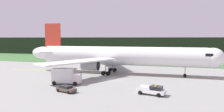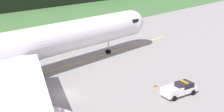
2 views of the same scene
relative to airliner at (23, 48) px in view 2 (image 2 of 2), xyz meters
The scene contains 5 objects.
ground 10.81m from the airliner, 85.42° to the right, with size 320.00×320.00×0.00m, color gray.
taxiway_centerline_main 5.32m from the airliner, ahead, with size 77.08×0.30×0.01m, color yellow.
airliner is the anchor object (origin of this frame).
ops_pickup_truck 24.81m from the airliner, 60.54° to the right, with size 5.65×3.32×1.94m.
apron_cone 21.40m from the airliner, 54.64° to the right, with size 0.49×0.49×0.62m.
Camera 2 is at (-22.95, -31.28, 18.16)m, focal length 47.10 mm.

